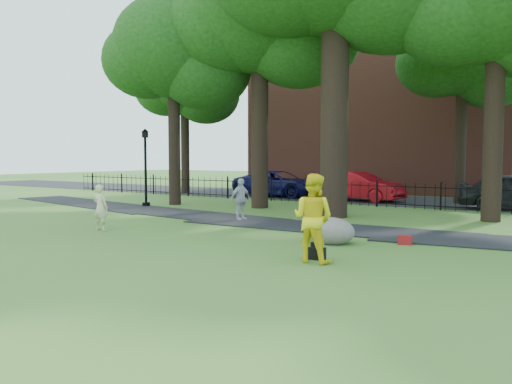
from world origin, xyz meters
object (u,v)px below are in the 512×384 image
Objects in this scene: lamppost at (146,168)px; red_sedan at (359,186)px; woman at (100,207)px; man at (313,218)px; boulder at (331,229)px.

red_sedan is at bearing 25.34° from lamppost.
woman is 0.75× the size of man.
boulder is 0.36× the size of lamppost.
man is at bearing 167.36° from woman.
lamppost is at bearing -63.03° from woman.
man is 16.62m from red_sedan.
boulder is at bearing -173.93° from woman.
man is (8.09, -0.62, 0.26)m from woman.
lamppost is 0.78× the size of red_sedan.
woman is 7.64m from boulder.
man reaches higher than woman.
man is at bearing -52.87° from lamppost.
woman is at bearing 176.26° from red_sedan.
woman is 8.11m from man.
man is 0.42× the size of red_sedan.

